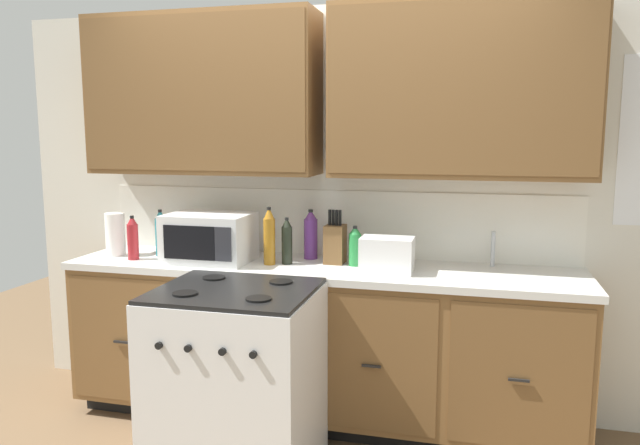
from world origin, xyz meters
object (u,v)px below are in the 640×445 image
object	(u,v)px
knife_block	(335,243)
bottle_green	(355,246)
microwave	(209,238)
bottle_red	(133,238)
bottle_dark	(287,241)
bottle_teal	(161,233)
toaster	(387,255)
bottle_amber	(269,237)
bottle_violet	(311,235)
stove_range	(237,382)
paper_towel_roll	(115,234)

from	to	relation	value
knife_block	bottle_green	bearing A→B (deg)	-18.40
microwave	bottle_red	xyz separation A→B (m)	(-0.46, -0.07, -0.01)
bottle_red	bottle_dark	world-z (taller)	bottle_dark
bottle_teal	bottle_red	xyz separation A→B (m)	(-0.10, -0.15, -0.01)
bottle_dark	bottle_green	bearing A→B (deg)	7.97
toaster	bottle_green	distance (m)	0.24
bottle_teal	bottle_amber	bearing A→B (deg)	-5.85
toaster	bottle_violet	distance (m)	0.55
toaster	knife_block	size ratio (longest dim) A/B	0.90
toaster	bottle_green	bearing A→B (deg)	148.31
bottle_teal	bottle_red	size ratio (longest dim) A/B	1.08
microwave	bottle_teal	xyz separation A→B (m)	(-0.36, 0.08, -0.00)
stove_range	paper_towel_roll	xyz separation A→B (m)	(-1.03, 0.60, 0.59)
bottle_violet	bottle_dark	world-z (taller)	bottle_violet
microwave	bottle_teal	world-z (taller)	bottle_teal
stove_range	bottle_dark	world-z (taller)	bottle_dark
bottle_amber	microwave	bearing A→B (deg)	-179.04
stove_range	toaster	world-z (taller)	toaster
bottle_amber	bottle_dark	xyz separation A→B (m)	(0.09, 0.04, -0.03)
bottle_red	knife_block	bearing A→B (deg)	9.86
knife_block	bottle_amber	distance (m)	0.38
knife_block	bottle_green	world-z (taller)	knife_block
knife_block	paper_towel_roll	size ratio (longest dim) A/B	1.19
knife_block	bottle_dark	distance (m)	0.28
stove_range	bottle_red	size ratio (longest dim) A/B	3.62
bottle_violet	bottle_teal	size ratio (longest dim) A/B	1.04
microwave	bottle_teal	size ratio (longest dim) A/B	1.69
stove_range	bottle_violet	bearing A→B (deg)	78.72
microwave	bottle_amber	bearing A→B (deg)	0.96
bottle_amber	bottle_teal	bearing A→B (deg)	174.15
toaster	bottle_amber	xyz separation A→B (m)	(-0.68, 0.03, 0.07)
paper_towel_roll	bottle_green	bearing A→B (deg)	2.95
bottle_dark	stove_range	bearing A→B (deg)	-96.18
stove_range	bottle_green	distance (m)	0.99
stove_range	bottle_dark	distance (m)	0.86
paper_towel_roll	bottle_amber	size ratio (longest dim) A/B	0.79
bottle_green	bottle_dark	world-z (taller)	bottle_dark
paper_towel_roll	knife_block	bearing A→B (deg)	4.96
toaster	bottle_teal	world-z (taller)	bottle_teal
knife_block	microwave	bearing A→B (deg)	-169.09
bottle_teal	bottle_amber	world-z (taller)	bottle_amber
bottle_violet	bottle_dark	xyz separation A→B (m)	(-0.09, -0.18, -0.01)
bottle_teal	bottle_dark	bearing A→B (deg)	-2.59
stove_range	bottle_red	xyz separation A→B (m)	(-0.85, 0.51, 0.59)
toaster	knife_block	world-z (taller)	knife_block
paper_towel_roll	bottle_red	bearing A→B (deg)	-26.84
bottle_amber	bottle_dark	distance (m)	0.10
toaster	paper_towel_roll	distance (m)	1.68
knife_block	bottle_dark	bearing A→B (deg)	-159.89
stove_range	knife_block	bearing A→B (deg)	65.41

